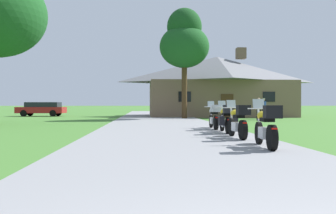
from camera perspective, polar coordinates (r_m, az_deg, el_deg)
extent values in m
plane|color=#42752D|center=(21.64, -0.92, -2.74)|extent=(500.00, 500.00, 0.00)
cube|color=gray|center=(19.65, -0.64, -2.98)|extent=(6.40, 80.00, 0.06)
cylinder|color=black|center=(10.69, 14.19, -4.00)|extent=(0.17, 0.65, 0.64)
cylinder|color=black|center=(9.29, 16.16, -4.67)|extent=(0.21, 0.65, 0.64)
cube|color=silver|center=(9.97, 15.13, -3.98)|extent=(0.31, 0.58, 0.30)
ellipsoid|color=gold|center=(10.19, 14.79, -1.35)|extent=(0.34, 0.54, 0.26)
cube|color=black|center=(9.75, 15.42, -1.96)|extent=(0.32, 0.54, 0.10)
cylinder|color=silver|center=(10.62, 14.25, -0.25)|extent=(0.66, 0.09, 0.03)
cylinder|color=silver|center=(10.67, 14.20, -2.07)|extent=(0.08, 0.24, 0.73)
cube|color=#B2BCC6|center=(10.72, 14.13, 0.51)|extent=(0.33, 0.14, 0.27)
sphere|color=silver|center=(10.62, 14.25, -1.01)|extent=(0.11, 0.11, 0.11)
cube|color=black|center=(9.21, 16.24, -0.73)|extent=(0.43, 0.39, 0.32)
cube|color=red|center=(9.07, 16.51, -3.39)|extent=(0.14, 0.04, 0.06)
cylinder|color=silver|center=(9.65, 16.48, -5.08)|extent=(0.12, 0.55, 0.07)
cylinder|color=black|center=(13.21, 10.03, -3.15)|extent=(0.12, 0.64, 0.64)
cylinder|color=black|center=(11.82, 11.78, -3.57)|extent=(0.16, 0.64, 0.64)
cube|color=silver|center=(12.49, 10.88, -3.08)|extent=(0.27, 0.56, 0.30)
ellipsoid|color=gold|center=(12.72, 10.57, -0.98)|extent=(0.31, 0.52, 0.26)
cube|color=black|center=(12.28, 11.13, -1.46)|extent=(0.29, 0.52, 0.10)
cylinder|color=silver|center=(13.14, 10.08, -0.11)|extent=(0.66, 0.04, 0.03)
cylinder|color=silver|center=(13.19, 10.03, -1.58)|extent=(0.06, 0.24, 0.73)
cube|color=#B2BCC6|center=(13.24, 9.97, 0.50)|extent=(0.32, 0.11, 0.27)
sphere|color=silver|center=(13.14, 10.08, -0.72)|extent=(0.11, 0.11, 0.11)
cube|color=black|center=(11.74, 11.85, -0.47)|extent=(0.40, 0.37, 0.32)
cube|color=red|center=(11.60, 12.08, -2.54)|extent=(0.14, 0.03, 0.06)
cylinder|color=silver|center=(12.17, 11.99, -3.93)|extent=(0.08, 0.55, 0.07)
cylinder|color=black|center=(15.57, 8.56, -2.60)|extent=(0.14, 0.64, 0.64)
cylinder|color=black|center=(14.15, 9.53, -2.90)|extent=(0.18, 0.65, 0.64)
cube|color=silver|center=(14.83, 9.04, -2.52)|extent=(0.29, 0.57, 0.30)
ellipsoid|color=gold|center=(15.07, 8.87, -0.76)|extent=(0.32, 0.53, 0.26)
cube|color=black|center=(14.62, 9.18, -1.15)|extent=(0.30, 0.53, 0.10)
cylinder|color=silver|center=(15.50, 8.59, -0.02)|extent=(0.66, 0.06, 0.03)
cylinder|color=silver|center=(15.55, 8.56, -1.27)|extent=(0.07, 0.24, 0.73)
cube|color=#B2BCC6|center=(15.60, 8.53, 0.50)|extent=(0.32, 0.12, 0.27)
sphere|color=silver|center=(15.51, 8.59, -0.54)|extent=(0.11, 0.11, 0.11)
cube|color=black|center=(14.08, 9.57, -0.32)|extent=(0.42, 0.38, 0.32)
cube|color=red|center=(13.92, 9.70, -2.04)|extent=(0.14, 0.04, 0.06)
cylinder|color=silver|center=(14.50, 9.84, -3.22)|extent=(0.10, 0.55, 0.07)
cube|color=black|center=(14.14, 8.46, -2.17)|extent=(0.22, 0.41, 0.36)
cube|color=black|center=(14.24, 10.52, -2.16)|extent=(0.22, 0.41, 0.36)
cylinder|color=black|center=(17.67, 6.84, -2.23)|extent=(0.13, 0.64, 0.64)
cylinder|color=black|center=(16.25, 7.60, -2.47)|extent=(0.17, 0.64, 0.64)
cube|color=silver|center=(16.94, 7.21, -2.15)|extent=(0.28, 0.57, 0.30)
ellipsoid|color=#B2B5BC|center=(17.18, 7.08, -0.61)|extent=(0.32, 0.53, 0.26)
cube|color=black|center=(16.73, 7.32, -0.94)|extent=(0.30, 0.53, 0.10)
cylinder|color=silver|center=(17.62, 6.86, 0.04)|extent=(0.66, 0.05, 0.03)
cylinder|color=silver|center=(17.66, 6.84, -1.06)|extent=(0.07, 0.24, 0.73)
cube|color=#B2BCC6|center=(17.71, 6.81, 0.49)|extent=(0.32, 0.12, 0.27)
sphere|color=silver|center=(17.62, 6.86, -0.42)|extent=(0.11, 0.11, 0.11)
cube|color=#B7B7BC|center=(16.18, 7.63, -0.21)|extent=(0.41, 0.37, 0.32)
cube|color=red|center=(16.03, 7.73, -1.71)|extent=(0.14, 0.03, 0.06)
cylinder|color=silver|center=(16.60, 7.90, -2.75)|extent=(0.09, 0.55, 0.07)
cube|color=brown|center=(36.41, 7.79, 1.22)|extent=(13.41, 8.79, 3.39)
pyramid|color=slate|center=(36.57, 7.80, 5.90)|extent=(14.22, 9.32, 2.58)
cube|color=brown|center=(37.31, 11.48, 8.32)|extent=(0.90, 0.90, 1.10)
cube|color=#472D19|center=(32.08, 9.35, 0.17)|extent=(1.10, 0.08, 2.10)
cube|color=black|center=(31.45, 2.67, 1.65)|extent=(1.10, 0.06, 0.90)
cube|color=black|center=(33.13, 15.70, 1.58)|extent=(1.10, 0.06, 0.90)
cylinder|color=black|center=(29.88, 15.00, -1.05)|extent=(0.14, 0.14, 0.86)
cylinder|color=black|center=(30.00, 14.75, -1.04)|extent=(0.14, 0.14, 0.86)
cube|color=#2D56AD|center=(29.93, 14.88, 0.31)|extent=(0.36, 0.42, 0.56)
cylinder|color=#2D56AD|center=(29.77, 15.20, 0.27)|extent=(0.09, 0.09, 0.58)
cylinder|color=#2D56AD|center=(30.09, 14.56, 0.28)|extent=(0.09, 0.09, 0.58)
sphere|color=tan|center=(29.93, 14.88, 1.12)|extent=(0.21, 0.21, 0.21)
cylinder|color=#B2AD99|center=(29.93, 14.88, 1.31)|extent=(0.22, 0.22, 0.05)
cylinder|color=black|center=(27.17, 14.00, -1.20)|extent=(0.14, 0.14, 0.86)
cylinder|color=black|center=(27.18, 14.37, -1.20)|extent=(0.14, 0.14, 0.86)
cube|color=#A8231E|center=(27.17, 14.19, 0.30)|extent=(0.41, 0.31, 0.56)
cylinder|color=#A8231E|center=(27.16, 13.70, 0.26)|extent=(0.09, 0.09, 0.58)
cylinder|color=#A8231E|center=(27.17, 14.67, 0.26)|extent=(0.09, 0.09, 0.58)
sphere|color=tan|center=(27.17, 14.19, 1.19)|extent=(0.21, 0.21, 0.21)
cylinder|color=#422D19|center=(29.34, 2.60, 2.76)|extent=(0.44, 0.44, 4.77)
ellipsoid|color=#194C1E|center=(29.68, 2.61, 9.52)|extent=(4.04, 4.04, 3.44)
ellipsoid|color=#16441B|center=(29.98, 2.61, 12.57)|extent=(2.83, 2.83, 3.03)
cube|color=maroon|center=(37.96, -19.44, -0.46)|extent=(4.70, 2.09, 0.60)
cube|color=black|center=(37.89, -19.15, 0.36)|extent=(3.30, 1.80, 0.48)
cylinder|color=black|center=(37.67, -21.91, -0.93)|extent=(0.65, 0.26, 0.64)
cylinder|color=black|center=(39.25, -21.00, -0.87)|extent=(0.65, 0.26, 0.64)
cylinder|color=black|center=(36.72, -17.76, -0.95)|extent=(0.65, 0.26, 0.64)
cylinder|color=black|center=(38.34, -17.01, -0.89)|extent=(0.65, 0.26, 0.64)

